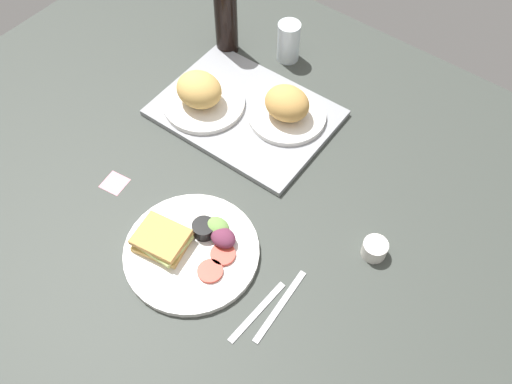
# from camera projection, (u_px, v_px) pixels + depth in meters

# --- Properties ---
(ground_plane) EXTENTS (1.90, 1.50, 0.03)m
(ground_plane) POSITION_uv_depth(u_px,v_px,m) (242.00, 209.00, 1.32)
(ground_plane) COLOR #383D38
(serving_tray) EXTENTS (0.46, 0.34, 0.02)m
(serving_tray) POSITION_uv_depth(u_px,v_px,m) (245.00, 113.00, 1.47)
(serving_tray) COLOR gray
(serving_tray) RESTS_ON ground_plane
(bread_plate_near) EXTENTS (0.22, 0.22, 0.10)m
(bread_plate_near) POSITION_uv_depth(u_px,v_px,m) (201.00, 95.00, 1.44)
(bread_plate_near) COLOR white
(bread_plate_near) RESTS_ON serving_tray
(bread_plate_far) EXTENTS (0.20, 0.20, 0.10)m
(bread_plate_far) POSITION_uv_depth(u_px,v_px,m) (287.00, 108.00, 1.42)
(bread_plate_far) COLOR white
(bread_plate_far) RESTS_ON serving_tray
(plate_with_salad) EXTENTS (0.30, 0.30, 0.05)m
(plate_with_salad) POSITION_uv_depth(u_px,v_px,m) (190.00, 247.00, 1.23)
(plate_with_salad) COLOR white
(plate_with_salad) RESTS_ON ground_plane
(drinking_glass) EXTENTS (0.06, 0.06, 0.12)m
(drinking_glass) POSITION_uv_depth(u_px,v_px,m) (289.00, 42.00, 1.56)
(drinking_glass) COLOR silver
(drinking_glass) RESTS_ON ground_plane
(soda_bottle) EXTENTS (0.06, 0.06, 0.22)m
(soda_bottle) POSITION_uv_depth(u_px,v_px,m) (226.00, 19.00, 1.54)
(soda_bottle) COLOR black
(soda_bottle) RESTS_ON ground_plane
(espresso_cup) EXTENTS (0.06, 0.06, 0.04)m
(espresso_cup) POSITION_uv_depth(u_px,v_px,m) (375.00, 249.00, 1.22)
(espresso_cup) COLOR silver
(espresso_cup) RESTS_ON ground_plane
(fork) EXTENTS (0.02, 0.17, 0.01)m
(fork) POSITION_uv_depth(u_px,v_px,m) (257.00, 312.00, 1.16)
(fork) COLOR #B7B7BC
(fork) RESTS_ON ground_plane
(knife) EXTENTS (0.03, 0.19, 0.01)m
(knife) POSITION_uv_depth(u_px,v_px,m) (280.00, 306.00, 1.16)
(knife) COLOR #B7B7BC
(knife) RESTS_ON ground_plane
(sticky_note) EXTENTS (0.06, 0.06, 0.00)m
(sticky_note) POSITION_uv_depth(u_px,v_px,m) (115.00, 183.00, 1.35)
(sticky_note) COLOR pink
(sticky_note) RESTS_ON ground_plane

